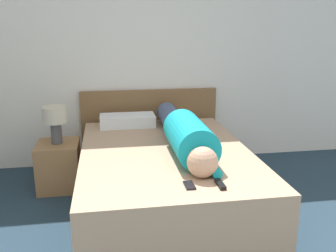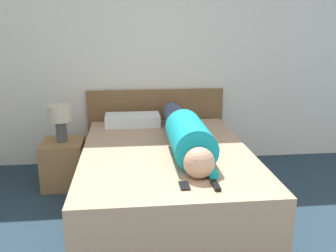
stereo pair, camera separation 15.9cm
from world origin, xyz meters
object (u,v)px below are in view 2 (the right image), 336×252
(person_lying, at_px, (186,134))
(tv_remote, at_px, (216,185))
(bed, at_px, (166,178))
(table_lamp, at_px, (60,117))
(cell_phone, at_px, (184,186))
(nightstand, at_px, (64,163))
(pillow_near_headboard, at_px, (133,120))

(person_lying, height_order, tv_remote, person_lying)
(bed, bearing_deg, table_lamp, 150.14)
(person_lying, bearing_deg, cell_phone, -99.47)
(cell_phone, bearing_deg, nightstand, 127.52)
(bed, height_order, table_lamp, table_lamp)
(cell_phone, bearing_deg, table_lamp, 127.52)
(tv_remote, distance_m, cell_phone, 0.21)
(nightstand, xyz_separation_m, cell_phone, (1.00, -1.30, 0.30))
(person_lying, bearing_deg, nightstand, 153.23)
(table_lamp, distance_m, pillow_near_headboard, 0.75)
(tv_remote, bearing_deg, cell_phone, 171.90)
(pillow_near_headboard, bearing_deg, bed, -71.90)
(tv_remote, height_order, cell_phone, tv_remote)
(pillow_near_headboard, relative_size, cell_phone, 4.36)
(tv_remote, bearing_deg, pillow_near_headboard, 107.78)
(nightstand, xyz_separation_m, pillow_near_headboard, (0.69, 0.27, 0.35))
(person_lying, relative_size, tv_remote, 11.21)
(bed, relative_size, table_lamp, 5.63)
(pillow_near_headboard, xyz_separation_m, cell_phone, (0.31, -1.58, -0.05))
(bed, distance_m, nightstand, 1.11)
(bed, xyz_separation_m, pillow_near_headboard, (-0.27, 0.82, 0.32))
(bed, bearing_deg, nightstand, 150.14)
(person_lying, xyz_separation_m, pillow_near_headboard, (-0.43, 0.84, -0.08))
(table_lamp, xyz_separation_m, person_lying, (1.12, -0.57, -0.04))
(table_lamp, distance_m, tv_remote, 1.80)
(nightstand, distance_m, person_lying, 1.33)
(bed, distance_m, table_lamp, 1.19)
(nightstand, height_order, tv_remote, tv_remote)
(person_lying, height_order, cell_phone, person_lying)
(table_lamp, distance_m, cell_phone, 1.65)
(person_lying, bearing_deg, bed, 174.08)
(nightstand, xyz_separation_m, person_lying, (1.12, -0.57, 0.43))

